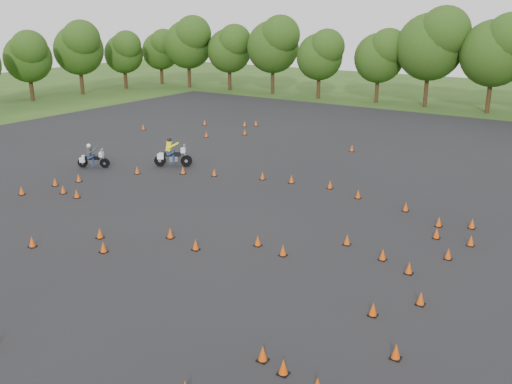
% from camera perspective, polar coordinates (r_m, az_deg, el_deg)
% --- Properties ---
extents(ground, '(140.00, 140.00, 0.00)m').
position_cam_1_polar(ground, '(24.64, -5.15, -5.03)').
color(ground, '#2D5119').
rests_on(ground, ground).
extents(asphalt_pad, '(62.00, 62.00, 0.00)m').
position_cam_1_polar(asphalt_pad, '(29.24, 2.16, -1.23)').
color(asphalt_pad, black).
rests_on(asphalt_pad, ground).
extents(treeline, '(86.99, 32.61, 10.42)m').
position_cam_1_polar(treeline, '(54.16, 24.02, 11.13)').
color(treeline, '#274413').
rests_on(treeline, ground).
extents(traffic_cones, '(36.02, 32.88, 0.45)m').
position_cam_1_polar(traffic_cones, '(28.19, 2.19, -1.48)').
color(traffic_cones, '#DB4A09').
rests_on(traffic_cones, asphalt_pad).
extents(rider_grey, '(2.07, 1.54, 1.57)m').
position_cam_1_polar(rider_grey, '(37.32, -15.96, 3.55)').
color(rider_grey, '#363A3D').
rests_on(rider_grey, ground).
extents(rider_yellow, '(2.44, 1.87, 1.86)m').
position_cam_1_polar(rider_yellow, '(36.47, -8.32, 3.96)').
color(rider_yellow, yellow).
rests_on(rider_yellow, ground).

